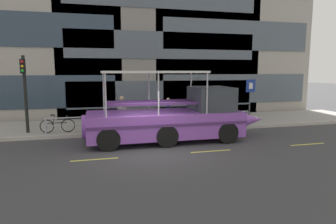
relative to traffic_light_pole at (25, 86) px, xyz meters
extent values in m
plane|color=#3D3D3F|center=(5.74, -4.04, -2.59)|extent=(120.00, 120.00, 0.00)
cube|color=#99968E|center=(5.74, 1.56, -2.50)|extent=(32.00, 4.80, 0.18)
cube|color=#B2ADA3|center=(5.74, -0.93, -2.50)|extent=(32.00, 0.18, 0.18)
cube|color=#DBD64C|center=(3.34, -5.04, -2.59)|extent=(1.80, 0.12, 0.01)
cube|color=#DBD64C|center=(8.14, -5.04, -2.59)|extent=(1.80, 0.12, 0.01)
cube|color=#DBD64C|center=(12.94, -5.04, -2.59)|extent=(1.80, 0.12, 0.01)
cube|color=#2D3D4C|center=(-0.79, 4.33, -0.60)|extent=(11.31, 0.06, 2.19)
cube|color=#2D3D4C|center=(-0.79, 4.33, 3.38)|extent=(11.31, 0.06, 2.19)
cube|color=#4C5660|center=(8.42, 4.33, -0.87)|extent=(13.71, 0.06, 1.90)
cube|color=#4C5660|center=(8.42, 4.33, 2.58)|extent=(13.71, 0.06, 1.90)
cube|color=#4C5660|center=(14.15, 4.33, -0.58)|extent=(11.76, 0.06, 2.21)
cube|color=#4C5660|center=(14.15, 4.33, 3.43)|extent=(11.76, 0.06, 2.21)
cylinder|color=#9EA0A8|center=(6.65, -0.59, -1.61)|extent=(11.34, 0.07, 0.07)
cylinder|color=#9EA0A8|center=(6.65, -0.59, -2.01)|extent=(11.34, 0.06, 0.06)
cylinder|color=#9EA0A8|center=(0.98, -0.59, -2.01)|extent=(0.09, 0.09, 0.80)
cylinder|color=#9EA0A8|center=(3.25, -0.59, -2.01)|extent=(0.09, 0.09, 0.80)
cylinder|color=#9EA0A8|center=(5.51, -0.59, -2.01)|extent=(0.09, 0.09, 0.80)
cylinder|color=#9EA0A8|center=(7.78, -0.59, -2.01)|extent=(0.09, 0.09, 0.80)
cylinder|color=#9EA0A8|center=(10.05, -0.59, -2.01)|extent=(0.09, 0.09, 0.80)
cylinder|color=#9EA0A8|center=(12.32, -0.59, -2.01)|extent=(0.09, 0.09, 0.80)
cylinder|color=black|center=(0.00, 0.07, -0.43)|extent=(0.16, 0.16, 3.97)
cube|color=black|center=(0.00, -0.13, 1.01)|extent=(0.24, 0.20, 0.72)
sphere|color=red|center=(0.00, -0.24, 1.23)|extent=(0.14, 0.14, 0.14)
sphere|color=gold|center=(0.00, -0.24, 1.01)|extent=(0.14, 0.14, 0.14)
sphere|color=green|center=(0.00, -0.24, 0.79)|extent=(0.14, 0.14, 0.14)
cylinder|color=#4C4F54|center=(12.62, -0.26, -1.09)|extent=(0.08, 0.08, 2.65)
cube|color=navy|center=(12.62, -0.31, -0.11)|extent=(0.60, 0.04, 0.76)
cube|color=white|center=(12.62, -0.33, -0.11)|extent=(0.24, 0.01, 0.36)
torus|color=black|center=(2.04, -0.32, -2.06)|extent=(0.70, 0.04, 0.70)
torus|color=black|center=(1.00, -0.32, -2.06)|extent=(0.70, 0.04, 0.70)
cylinder|color=black|center=(1.52, -0.32, -1.90)|extent=(0.95, 0.04, 0.04)
cylinder|color=black|center=(1.34, -0.32, -1.76)|extent=(0.19, 0.04, 0.51)
cube|color=black|center=(1.30, -0.32, -1.48)|extent=(0.20, 0.08, 0.06)
cylinder|color=#A5A5AA|center=(2.00, -0.32, -1.56)|extent=(0.03, 0.46, 0.03)
cube|color=purple|center=(6.68, -2.75, -1.74)|extent=(7.30, 2.59, 1.16)
cone|color=purple|center=(11.15, -2.75, -1.74)|extent=(1.64, 1.11, 1.11)
cylinder|color=purple|center=(3.03, -2.75, -1.74)|extent=(0.37, 1.11, 1.11)
cube|color=#4D2A62|center=(6.68, -4.06, -1.59)|extent=(7.30, 0.04, 0.12)
sphere|color=white|center=(11.56, -2.75, -1.69)|extent=(0.22, 0.22, 0.22)
cube|color=#33383D|center=(9.05, -2.75, -0.58)|extent=(1.83, 2.18, 1.15)
cube|color=silver|center=(6.13, -2.75, 0.74)|extent=(4.75, 2.39, 0.10)
cylinder|color=#B2B2B7|center=(8.38, -1.61, -0.23)|extent=(0.07, 0.07, 1.84)
cylinder|color=#B2B2B7|center=(8.38, -3.89, -0.23)|extent=(0.07, 0.07, 1.84)
cylinder|color=#B2B2B7|center=(6.13, -1.61, -0.23)|extent=(0.07, 0.07, 1.84)
cylinder|color=#B2B2B7|center=(6.13, -3.89, -0.23)|extent=(0.07, 0.07, 1.84)
cylinder|color=#B2B2B7|center=(3.88, -1.61, -0.23)|extent=(0.07, 0.07, 1.84)
cylinder|color=#B2B2B7|center=(3.88, -3.89, -0.23)|extent=(0.07, 0.07, 1.84)
cube|color=#4D2A62|center=(6.13, -2.12, -0.70)|extent=(4.37, 0.28, 0.12)
cube|color=#4D2A62|center=(6.13, -3.37, -0.70)|extent=(4.37, 0.28, 0.12)
cylinder|color=black|center=(9.42, -1.55, -2.09)|extent=(1.00, 0.28, 1.00)
cylinder|color=black|center=(9.42, -3.94, -2.09)|extent=(1.00, 0.28, 1.00)
cylinder|color=black|center=(6.50, -1.55, -2.09)|extent=(1.00, 0.28, 1.00)
cylinder|color=black|center=(6.50, -3.94, -2.09)|extent=(1.00, 0.28, 1.00)
cylinder|color=black|center=(3.94, -1.55, -2.09)|extent=(1.00, 0.28, 1.00)
cylinder|color=black|center=(3.94, -3.94, -2.09)|extent=(1.00, 0.28, 1.00)
cylinder|color=#1E2338|center=(10.13, 0.77, -2.00)|extent=(0.10, 0.10, 0.82)
cylinder|color=#1E2338|center=(10.02, 0.65, -2.00)|extent=(0.10, 0.10, 0.82)
cube|color=#B7B2A8|center=(10.08, 0.71, -1.30)|extent=(0.34, 0.35, 0.58)
cylinder|color=#B7B2A8|center=(10.21, 0.86, -1.33)|extent=(0.07, 0.07, 0.52)
cylinder|color=#B7B2A8|center=(9.94, 0.56, -1.33)|extent=(0.07, 0.07, 0.52)
sphere|color=#936B4C|center=(10.08, 0.71, -0.87)|extent=(0.23, 0.23, 0.23)
cylinder|color=#47423D|center=(7.64, 0.42, -2.01)|extent=(0.10, 0.10, 0.80)
cylinder|color=#47423D|center=(7.69, 0.57, -2.01)|extent=(0.10, 0.10, 0.80)
cube|color=navy|center=(7.67, 0.50, -1.33)|extent=(0.26, 0.34, 0.57)
cylinder|color=navy|center=(7.61, 0.31, -1.36)|extent=(0.07, 0.07, 0.51)
cylinder|color=navy|center=(7.73, 0.68, -1.36)|extent=(0.07, 0.07, 0.51)
sphere|color=beige|center=(7.67, 0.50, -0.92)|extent=(0.22, 0.22, 0.22)
cylinder|color=#47423D|center=(4.87, 0.67, -1.98)|extent=(0.11, 0.11, 0.87)
cylinder|color=#47423D|center=(5.04, 0.65, -1.98)|extent=(0.11, 0.11, 0.87)
cube|color=#B7B2A8|center=(4.96, 0.66, -1.23)|extent=(0.35, 0.23, 0.62)
cylinder|color=#B7B2A8|center=(4.74, 0.69, -1.26)|extent=(0.08, 0.08, 0.56)
cylinder|color=#B7B2A8|center=(5.17, 0.63, -1.26)|extent=(0.08, 0.08, 0.56)
sphere|color=tan|center=(4.96, 0.66, -0.78)|extent=(0.24, 0.24, 0.24)
camera|label=1|loc=(3.41, -16.29, 0.79)|focal=31.36mm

